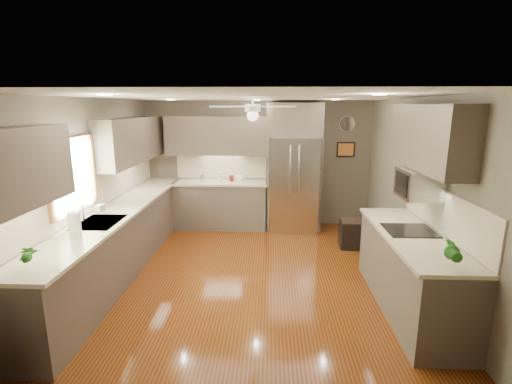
# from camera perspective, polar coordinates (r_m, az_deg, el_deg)

# --- Properties ---
(floor) EXTENTS (5.00, 5.00, 0.00)m
(floor) POSITION_cam_1_polar(r_m,az_deg,el_deg) (5.49, -0.61, -12.66)
(floor) COLOR #431D09
(floor) RESTS_ON ground
(ceiling) EXTENTS (5.00, 5.00, 0.00)m
(ceiling) POSITION_cam_1_polar(r_m,az_deg,el_deg) (4.95, -0.68, 14.40)
(ceiling) COLOR white
(ceiling) RESTS_ON ground
(wall_back) EXTENTS (4.50, 0.00, 4.50)m
(wall_back) POSITION_cam_1_polar(r_m,az_deg,el_deg) (7.53, 0.29, 4.37)
(wall_back) COLOR brown
(wall_back) RESTS_ON ground
(wall_front) EXTENTS (4.50, 0.00, 4.50)m
(wall_front) POSITION_cam_1_polar(r_m,az_deg,el_deg) (2.70, -3.30, -11.66)
(wall_front) COLOR brown
(wall_front) RESTS_ON ground
(wall_left) EXTENTS (0.00, 5.00, 5.00)m
(wall_left) POSITION_cam_1_polar(r_m,az_deg,el_deg) (5.65, -24.07, 0.34)
(wall_left) COLOR brown
(wall_left) RESTS_ON ground
(wall_right) EXTENTS (0.00, 5.00, 5.00)m
(wall_right) POSITION_cam_1_polar(r_m,az_deg,el_deg) (5.45, 23.69, -0.05)
(wall_right) COLOR brown
(wall_right) RESTS_ON ground
(canister_b) EXTENTS (0.09, 0.09, 0.13)m
(canister_b) POSITION_cam_1_polar(r_m,az_deg,el_deg) (7.38, -8.24, 2.16)
(canister_b) COLOR silver
(canister_b) RESTS_ON back_run
(canister_c) EXTENTS (0.14, 0.14, 0.18)m
(canister_c) POSITION_cam_1_polar(r_m,az_deg,el_deg) (7.35, -5.58, 2.35)
(canister_c) COLOR beige
(canister_c) RESTS_ON back_run
(canister_d) EXTENTS (0.10, 0.10, 0.13)m
(canister_d) POSITION_cam_1_polar(r_m,az_deg,el_deg) (7.32, -3.79, 2.11)
(canister_d) COLOR maroon
(canister_d) RESTS_ON back_run
(soap_bottle) EXTENTS (0.09, 0.10, 0.20)m
(soap_bottle) POSITION_cam_1_polar(r_m,az_deg,el_deg) (5.48, -22.78, -2.21)
(soap_bottle) COLOR white
(soap_bottle) RESTS_ON left_run
(potted_plant_left) EXTENTS (0.18, 0.15, 0.29)m
(potted_plant_left) POSITION_cam_1_polar(r_m,az_deg,el_deg) (3.96, -31.87, -8.16)
(potted_plant_left) COLOR #23611B
(potted_plant_left) RESTS_ON left_run
(potted_plant_right) EXTENTS (0.19, 0.15, 0.32)m
(potted_plant_right) POSITION_cam_1_polar(r_m,az_deg,el_deg) (3.84, 28.06, -8.05)
(potted_plant_right) COLOR #23611B
(potted_plant_right) RESTS_ON right_run
(bowl) EXTENTS (0.25, 0.25, 0.05)m
(bowl) POSITION_cam_1_polar(r_m,az_deg,el_deg) (7.32, -2.61, 1.85)
(bowl) COLOR beige
(bowl) RESTS_ON back_run
(left_run) EXTENTS (0.65, 4.70, 1.45)m
(left_run) POSITION_cam_1_polar(r_m,az_deg,el_deg) (5.86, -20.13, -6.68)
(left_run) COLOR #4E3F39
(left_run) RESTS_ON ground
(back_run) EXTENTS (1.85, 0.65, 1.45)m
(back_run) POSITION_cam_1_polar(r_m,az_deg,el_deg) (7.46, -5.37, -1.78)
(back_run) COLOR #4E3F39
(back_run) RESTS_ON ground
(uppers) EXTENTS (4.50, 4.70, 0.95)m
(uppers) POSITION_cam_1_polar(r_m,az_deg,el_deg) (5.76, -7.76, 7.83)
(uppers) COLOR #4E3F39
(uppers) RESTS_ON wall_left
(window) EXTENTS (0.05, 1.12, 0.92)m
(window) POSITION_cam_1_polar(r_m,az_deg,el_deg) (5.15, -26.48, 2.37)
(window) COLOR #BFF2B2
(window) RESTS_ON wall_left
(sink) EXTENTS (0.50, 0.70, 0.32)m
(sink) POSITION_cam_1_polar(r_m,az_deg,el_deg) (5.16, -22.94, -4.62)
(sink) COLOR silver
(sink) RESTS_ON left_run
(refrigerator) EXTENTS (1.06, 0.75, 2.45)m
(refrigerator) POSITION_cam_1_polar(r_m,az_deg,el_deg) (7.22, 5.77, 3.43)
(refrigerator) COLOR silver
(refrigerator) RESTS_ON ground
(right_run) EXTENTS (0.70, 2.20, 1.45)m
(right_run) POSITION_cam_1_polar(r_m,az_deg,el_deg) (4.86, 22.70, -11.01)
(right_run) COLOR #4E3F39
(right_run) RESTS_ON ground
(microwave) EXTENTS (0.43, 0.55, 0.34)m
(microwave) POSITION_cam_1_polar(r_m,az_deg,el_deg) (4.83, 23.78, 1.16)
(microwave) COLOR silver
(microwave) RESTS_ON wall_right
(ceiling_fan) EXTENTS (1.18, 1.18, 0.32)m
(ceiling_fan) POSITION_cam_1_polar(r_m,az_deg,el_deg) (5.25, -0.51, 12.49)
(ceiling_fan) COLOR white
(ceiling_fan) RESTS_ON ceiling
(recessed_lights) EXTENTS (2.84, 3.14, 0.01)m
(recessed_lights) POSITION_cam_1_polar(r_m,az_deg,el_deg) (5.36, -0.90, 14.23)
(recessed_lights) COLOR white
(recessed_lights) RESTS_ON ceiling
(wall_clock) EXTENTS (0.30, 0.03, 0.30)m
(wall_clock) POSITION_cam_1_polar(r_m,az_deg,el_deg) (7.59, 13.84, 10.14)
(wall_clock) COLOR white
(wall_clock) RESTS_ON wall_back
(framed_print) EXTENTS (0.36, 0.03, 0.30)m
(framed_print) POSITION_cam_1_polar(r_m,az_deg,el_deg) (7.62, 13.64, 6.38)
(framed_print) COLOR black
(framed_print) RESTS_ON wall_back
(stool) EXTENTS (0.44, 0.44, 0.49)m
(stool) POSITION_cam_1_polar(r_m,az_deg,el_deg) (6.65, 14.60, -6.21)
(stool) COLOR black
(stool) RESTS_ON ground
(paper_towel) EXTENTS (0.13, 0.13, 0.33)m
(paper_towel) POSITION_cam_1_polar(r_m,az_deg,el_deg) (4.62, -26.11, -4.69)
(paper_towel) COLOR white
(paper_towel) RESTS_ON left_run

